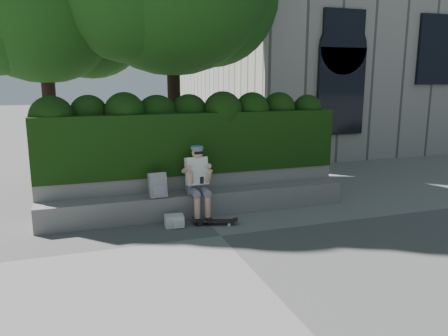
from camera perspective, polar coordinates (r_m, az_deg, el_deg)
name	(u,v)px	position (r m, az deg, el deg)	size (l,w,h in m)	color
ground	(221,236)	(7.46, -0.43, -8.86)	(80.00, 80.00, 0.00)	slate
bench_ledge	(200,203)	(8.52, -3.10, -4.63)	(6.00, 0.45, 0.45)	gray
planter_wall	(194,190)	(8.93, -3.94, -2.89)	(6.00, 0.50, 0.75)	gray
hedge	(190,141)	(8.95, -4.41, 3.51)	(6.00, 1.00, 1.20)	black
person	(198,179)	(8.19, -3.47, -1.49)	(0.40, 0.76, 1.38)	slate
skateboard	(215,221)	(7.99, -1.23, -6.96)	(0.77, 0.42, 0.08)	black
backpack_plaid	(158,185)	(8.13, -8.66, -2.23)	(0.31, 0.17, 0.46)	#BCBCC1
backpack_ground	(174,221)	(7.92, -6.52, -6.87)	(0.33, 0.23, 0.21)	silver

